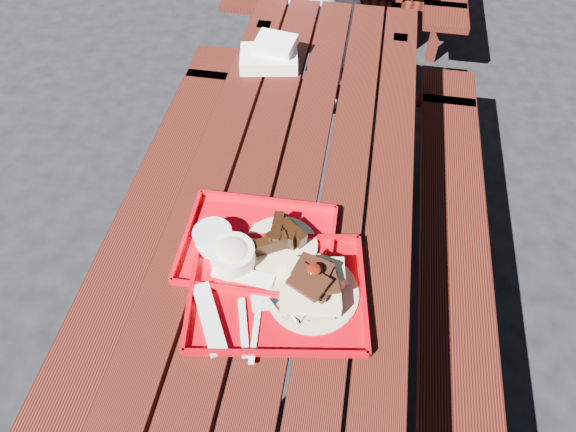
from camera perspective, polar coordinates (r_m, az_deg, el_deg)
name	(u,v)px	position (r m, az deg, el deg)	size (l,w,h in m)	color
ground	(294,307)	(2.26, 0.66, -10.13)	(60.00, 60.00, 0.00)	black
picnic_table_near	(295,230)	(1.79, 0.82, -1.51)	(1.41, 2.40, 0.75)	#49160E
near_tray	(277,281)	(1.41, -1.21, -7.20)	(0.53, 0.44, 0.15)	#B8000B
far_tray	(255,244)	(1.50, -3.70, -3.12)	(0.45, 0.35, 0.07)	red
white_cloth	(271,55)	(2.15, -1.94, 17.48)	(0.25, 0.21, 0.09)	white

